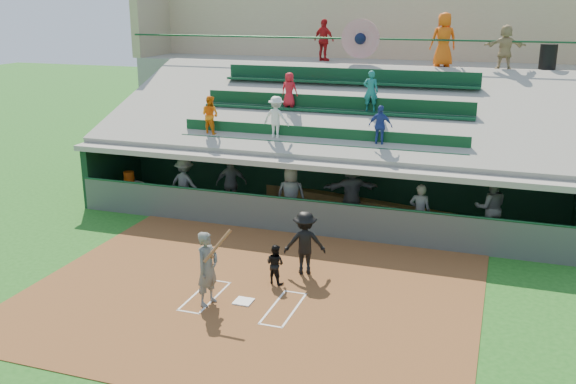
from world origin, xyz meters
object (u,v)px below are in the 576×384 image
(home_plate, at_px, (243,301))
(white_table, at_px, (132,191))
(catcher, at_px, (275,264))
(batter_at_plate, at_px, (208,268))
(trash_bin, at_px, (548,57))
(water_cooler, at_px, (129,177))

(home_plate, bearing_deg, white_table, 138.13)
(catcher, distance_m, white_table, 8.88)
(home_plate, height_order, batter_at_plate, batter_at_plate)
(catcher, bearing_deg, batter_at_plate, 72.24)
(batter_at_plate, bearing_deg, home_plate, 24.33)
(home_plate, xyz_separation_m, trash_bin, (6.84, 12.48, 5.02))
(catcher, distance_m, water_cooler, 8.95)
(batter_at_plate, relative_size, water_cooler, 5.15)
(home_plate, height_order, trash_bin, trash_bin)
(batter_at_plate, bearing_deg, trash_bin, 59.34)
(white_table, distance_m, trash_bin, 15.87)
(white_table, distance_m, water_cooler, 0.54)
(white_table, bearing_deg, trash_bin, 47.91)
(batter_at_plate, distance_m, trash_bin, 15.46)
(catcher, distance_m, trash_bin, 13.70)
(batter_at_plate, xyz_separation_m, water_cooler, (-6.32, 6.62, -0.02))
(batter_at_plate, relative_size, white_table, 2.49)
(home_plate, bearing_deg, catcher, 74.87)
(home_plate, xyz_separation_m, batter_at_plate, (-0.75, -0.34, 0.90))
(catcher, bearing_deg, home_plate, 91.22)
(batter_at_plate, distance_m, water_cooler, 9.15)
(home_plate, relative_size, water_cooler, 1.13)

